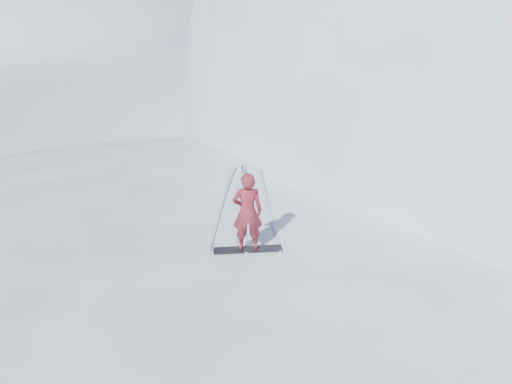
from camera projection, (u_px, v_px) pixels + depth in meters
The scene contains 7 objects.
ground at pixel (210, 384), 12.93m from camera, with size 400.00×400.00×0.00m, color white.
near_ridge at pixel (276, 313), 15.45m from camera, with size 36.00×28.00×4.80m, color white.
peak_shoulder at pixel (506, 142), 29.09m from camera, with size 28.00×24.00×18.00m, color white.
wind_bumps at pixel (212, 325), 14.94m from camera, with size 16.00×14.40×1.00m.
snowboard at pixel (248, 249), 13.75m from camera, with size 1.66×0.31×0.03m, color black.
snowboarder at pixel (247, 212), 13.36m from camera, with size 0.71×0.47×1.96m, color maroon.
board_tracks at pixel (244, 201), 16.34m from camera, with size 2.69×5.94×0.04m.
Camera 1 is at (3.08, -9.76, 9.08)m, focal length 40.00 mm.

